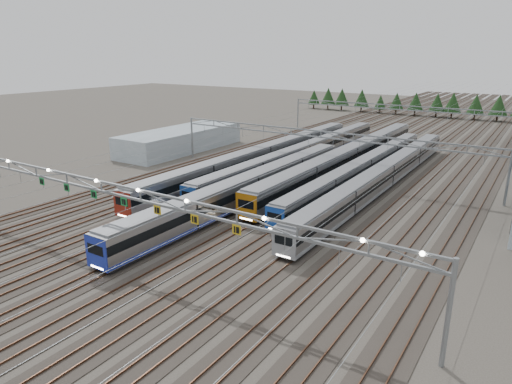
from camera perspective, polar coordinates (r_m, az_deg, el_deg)
The scene contains 13 objects.
ground at distance 47.23m, azimuth -13.61°, elevation -8.89°, with size 400.00×400.00×0.00m, color #47423A.
track_bed at distance 133.78m, azimuth 19.10°, elevation 8.09°, with size 54.00×260.00×5.42m.
train_a at distance 83.04m, azimuth 0.96°, elevation 4.52°, with size 3.01×66.23×3.93m.
train_b at distance 86.82m, azimuth 5.92°, elevation 4.85°, with size 2.72×65.95×3.53m.
train_c at distance 63.58m, azimuth -0.81°, elevation 0.54°, with size 2.97×52.18×3.87m.
train_d at distance 83.50m, azimuth 11.55°, elevation 4.26°, with size 3.06×66.03×3.99m.
train_e at distance 77.64m, azimuth 13.29°, elevation 2.94°, with size 2.56×58.05×3.33m.
train_f at distance 73.57m, azimuth 15.79°, elevation 2.06°, with size 2.75×63.77×3.57m.
gantry_near at distance 44.59m, azimuth -14.39°, elevation -0.71°, with size 56.36×0.61×8.08m.
gantry_mid at distance 76.82m, azimuth 8.09°, elevation 6.49°, with size 56.36×0.36×8.00m.
gantry_far at distance 118.75m, azimuth 17.49°, elevation 9.60°, with size 56.36×0.36×8.00m.
west_shed at distance 99.94m, azimuth -9.36°, elevation 6.46°, with size 10.00×30.00×4.47m, color #92A5AE.
treeline at distance 160.03m, azimuth 23.68°, elevation 9.94°, with size 106.40×5.60×7.02m.
Camera 1 is at (31.59, -28.62, 20.32)m, focal length 32.00 mm.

